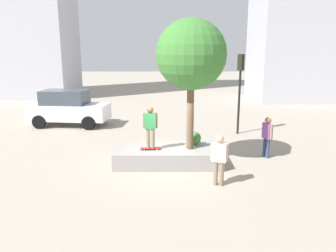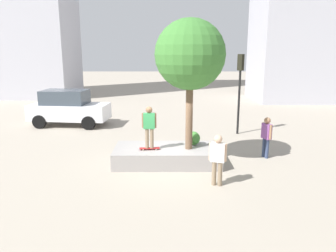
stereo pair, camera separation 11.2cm
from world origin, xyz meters
name	(u,v)px [view 1 (the left image)]	position (x,y,z in m)	size (l,w,h in m)	color
ground_plane	(167,164)	(0.00, 0.00, 0.00)	(120.00, 120.00, 0.00)	#9E9384
planter_ledge	(168,155)	(0.06, 0.20, 0.33)	(4.26, 2.10, 0.65)	gray
plaza_tree	(191,55)	(0.93, 0.07, 4.32)	(2.69, 2.69, 5.04)	brown
boxwood_shrub	(194,138)	(1.15, 0.60, 0.94)	(0.57, 0.57, 0.57)	#3D7A33
skateboard	(151,148)	(-0.63, -0.08, 0.71)	(0.82, 0.29, 0.07)	#A51E1E
skateboarder	(150,124)	(-0.63, -0.08, 1.69)	(0.56, 0.26, 1.67)	#847056
police_car	(68,108)	(-5.96, 7.12, 1.10)	(4.85, 2.58, 2.17)	white
traffic_light_corner	(240,80)	(3.95, 5.06, 2.95)	(0.37, 0.37, 4.31)	black
passerby_with_bag	(219,156)	(1.76, -2.08, 1.03)	(0.58, 0.34, 1.78)	#847056
pedestrian_crossing	(267,134)	(4.27, 0.90, 1.02)	(0.36, 0.56, 1.76)	navy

